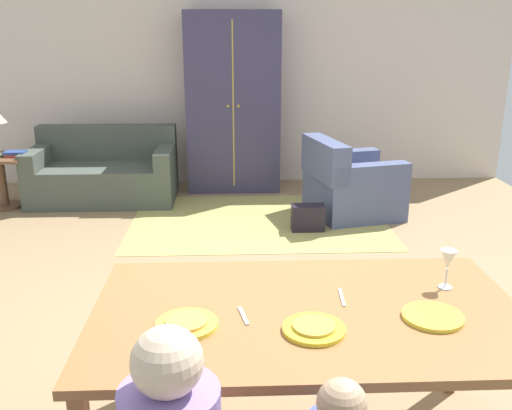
{
  "coord_description": "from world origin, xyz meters",
  "views": [
    {
      "loc": [
        -0.03,
        -3.4,
        1.9
      ],
      "look_at": [
        0.11,
        -0.07,
        0.85
      ],
      "focal_mm": 39.37,
      "sensor_mm": 36.0,
      "label": 1
    }
  ],
  "objects_px": {
    "plate_near_woman": "(433,317)",
    "plate_near_child": "(314,329)",
    "wine_glass": "(448,261)",
    "book_lower": "(17,155)",
    "dining_table": "(307,323)",
    "couch": "(105,174)",
    "plate_near_man": "(187,324)",
    "book_upper": "(15,152)",
    "side_table": "(2,174)",
    "handbag": "(308,218)",
    "armchair": "(349,185)",
    "armoire": "(233,103)"
  },
  "relations": [
    {
      "from": "dining_table",
      "to": "plate_near_child",
      "type": "distance_m",
      "value": 0.19
    },
    {
      "from": "couch",
      "to": "book_upper",
      "type": "height_order",
      "value": "couch"
    },
    {
      "from": "dining_table",
      "to": "book_upper",
      "type": "distance_m",
      "value": 4.73
    },
    {
      "from": "plate_near_child",
      "to": "armoire",
      "type": "height_order",
      "value": "armoire"
    },
    {
      "from": "dining_table",
      "to": "plate_near_woman",
      "type": "xyz_separation_m",
      "value": [
        0.5,
        -0.1,
        0.07
      ]
    },
    {
      "from": "plate_near_woman",
      "to": "couch",
      "type": "bearing_deg",
      "value": 118.07
    },
    {
      "from": "wine_glass",
      "to": "side_table",
      "type": "height_order",
      "value": "wine_glass"
    },
    {
      "from": "handbag",
      "to": "wine_glass",
      "type": "bearing_deg",
      "value": -85.17
    },
    {
      "from": "armchair",
      "to": "book_upper",
      "type": "height_order",
      "value": "armchair"
    },
    {
      "from": "plate_near_woman",
      "to": "couch",
      "type": "xyz_separation_m",
      "value": [
        -2.29,
        4.3,
        -0.46
      ]
    },
    {
      "from": "plate_near_woman",
      "to": "handbag",
      "type": "relative_size",
      "value": 0.78
    },
    {
      "from": "book_upper",
      "to": "side_table",
      "type": "bearing_deg",
      "value": 173.03
    },
    {
      "from": "couch",
      "to": "plate_near_woman",
      "type": "bearing_deg",
      "value": -61.93
    },
    {
      "from": "armoire",
      "to": "handbag",
      "type": "bearing_deg",
      "value": -65.85
    },
    {
      "from": "plate_near_woman",
      "to": "side_table",
      "type": "distance_m",
      "value": 5.26
    },
    {
      "from": "book_upper",
      "to": "wine_glass",
      "type": "bearing_deg",
      "value": -48.41
    },
    {
      "from": "side_table",
      "to": "couch",
      "type": "bearing_deg",
      "value": 13.72
    },
    {
      "from": "side_table",
      "to": "book_lower",
      "type": "relative_size",
      "value": 2.64
    },
    {
      "from": "plate_near_woman",
      "to": "side_table",
      "type": "relative_size",
      "value": 0.43
    },
    {
      "from": "plate_near_man",
      "to": "book_lower",
      "type": "relative_size",
      "value": 1.14
    },
    {
      "from": "dining_table",
      "to": "book_lower",
      "type": "bearing_deg",
      "value": 124.05
    },
    {
      "from": "wine_glass",
      "to": "book_lower",
      "type": "relative_size",
      "value": 0.85
    },
    {
      "from": "plate_near_child",
      "to": "side_table",
      "type": "bearing_deg",
      "value": 124.62
    },
    {
      "from": "plate_near_woman",
      "to": "plate_near_child",
      "type": "bearing_deg",
      "value": -170.98
    },
    {
      "from": "couch",
      "to": "dining_table",
      "type": "bearing_deg",
      "value": -66.93
    },
    {
      "from": "dining_table",
      "to": "couch",
      "type": "height_order",
      "value": "couch"
    },
    {
      "from": "handbag",
      "to": "book_lower",
      "type": "bearing_deg",
      "value": 164.13
    },
    {
      "from": "plate_near_woman",
      "to": "dining_table",
      "type": "bearing_deg",
      "value": 168.77
    },
    {
      "from": "dining_table",
      "to": "couch",
      "type": "relative_size",
      "value": 1.14
    },
    {
      "from": "armchair",
      "to": "couch",
      "type": "bearing_deg",
      "value": 166.07
    },
    {
      "from": "armchair",
      "to": "book_lower",
      "type": "xyz_separation_m",
      "value": [
        -3.56,
        0.38,
        0.28
      ]
    },
    {
      "from": "plate_near_child",
      "to": "couch",
      "type": "xyz_separation_m",
      "value": [
        -1.79,
        4.38,
        -0.46
      ]
    },
    {
      "from": "book_upper",
      "to": "handbag",
      "type": "relative_size",
      "value": 0.69
    },
    {
      "from": "plate_near_man",
      "to": "wine_glass",
      "type": "height_order",
      "value": "wine_glass"
    },
    {
      "from": "couch",
      "to": "handbag",
      "type": "bearing_deg",
      "value": -27.7
    },
    {
      "from": "plate_near_man",
      "to": "plate_near_woman",
      "type": "bearing_deg",
      "value": 1.14
    },
    {
      "from": "book_lower",
      "to": "book_upper",
      "type": "distance_m",
      "value": 0.03
    },
    {
      "from": "plate_near_woman",
      "to": "book_lower",
      "type": "relative_size",
      "value": 1.14
    },
    {
      "from": "plate_near_child",
      "to": "wine_glass",
      "type": "bearing_deg",
      "value": 28.63
    },
    {
      "from": "book_upper",
      "to": "dining_table",
      "type": "bearing_deg",
      "value": -55.85
    },
    {
      "from": "plate_near_man",
      "to": "armchair",
      "type": "distance_m",
      "value": 3.94
    },
    {
      "from": "wine_glass",
      "to": "handbag",
      "type": "relative_size",
      "value": 0.58
    },
    {
      "from": "armchair",
      "to": "armoire",
      "type": "xyz_separation_m",
      "value": [
        -1.21,
        1.11,
        0.73
      ]
    },
    {
      "from": "wine_glass",
      "to": "couch",
      "type": "height_order",
      "value": "wine_glass"
    },
    {
      "from": "handbag",
      "to": "dining_table",
      "type": "bearing_deg",
      "value": -97.83
    },
    {
      "from": "plate_near_man",
      "to": "handbag",
      "type": "bearing_deg",
      "value": 73.73
    },
    {
      "from": "wine_glass",
      "to": "armchair",
      "type": "height_order",
      "value": "wine_glass"
    },
    {
      "from": "dining_table",
      "to": "plate_near_man",
      "type": "bearing_deg",
      "value": -166.6
    },
    {
      "from": "plate_near_woman",
      "to": "book_lower",
      "type": "bearing_deg",
      "value": 128.12
    },
    {
      "from": "plate_near_woman",
      "to": "handbag",
      "type": "xyz_separation_m",
      "value": [
        -0.09,
        3.14,
        -0.64
      ]
    }
  ]
}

